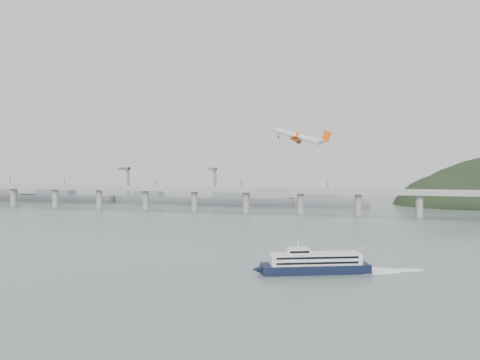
# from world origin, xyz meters

# --- Properties ---
(ground) EXTENTS (900.00, 900.00, 0.00)m
(ground) POSITION_xyz_m (0.00, 0.00, 0.00)
(ground) COLOR slate
(ground) RESTS_ON ground
(bridge) EXTENTS (800.00, 22.00, 23.90)m
(bridge) POSITION_xyz_m (-1.15, 200.00, 17.65)
(bridge) COLOR gray
(bridge) RESTS_ON ground
(distant_fleet) EXTENTS (453.00, 60.90, 40.00)m
(distant_fleet) POSITION_xyz_m (-155.36, 265.08, 6.22)
(distant_fleet) COLOR slate
(distant_fleet) RESTS_ON ground
(ferry) EXTENTS (73.20, 31.89, 14.31)m
(ferry) POSITION_xyz_m (50.70, -17.66, 3.88)
(ferry) COLOR black
(ferry) RESTS_ON ground
(airliner) EXTENTS (41.74, 37.78, 14.74)m
(airliner) POSITION_xyz_m (30.70, 98.52, 63.54)
(airliner) COLOR silver
(airliner) RESTS_ON ground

